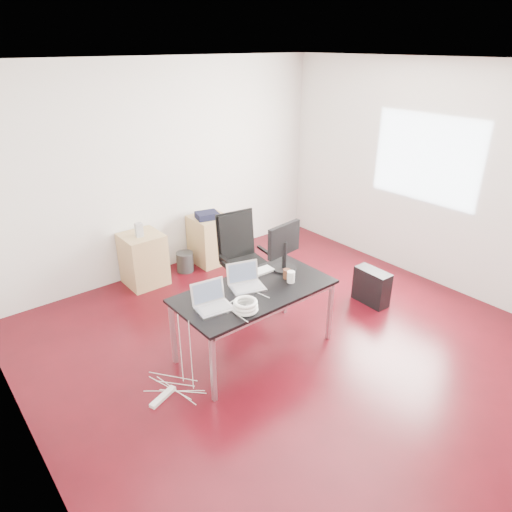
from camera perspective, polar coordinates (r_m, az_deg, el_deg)
room_shell at (r=4.36m, az=4.93°, el=4.32°), size 5.00×5.00×5.00m
desk at (r=4.55m, az=-0.18°, el=-4.80°), size 1.60×0.80×0.73m
office_chair at (r=5.56m, az=-1.77°, el=0.26°), size 0.54×0.56×1.08m
filing_cabinet_left at (r=6.19m, az=-13.88°, el=-0.39°), size 0.50×0.50×0.70m
filing_cabinet_right at (r=6.65m, az=-5.74°, el=2.09°), size 0.50×0.50×0.70m
pc_tower at (r=5.80m, az=14.25°, el=-3.73°), size 0.22×0.46×0.44m
wastebasket at (r=6.50m, az=-8.86°, el=-0.73°), size 0.29×0.29×0.28m
power_strip at (r=4.43m, az=-11.56°, el=-16.87°), size 0.30×0.16×0.04m
laptop_left at (r=4.23m, az=-5.49°, el=-5.72°), size 0.36×0.30×0.23m
laptop_right at (r=4.55m, az=-1.26°, el=-3.21°), size 0.39×0.34×0.23m
monitor at (r=4.81m, az=3.51°, el=1.44°), size 0.45×0.26×0.51m
keyboard at (r=4.81m, az=-0.18°, el=-2.17°), size 0.45×0.17×0.02m
cup_white at (r=4.64m, az=4.39°, el=-2.62°), size 0.10×0.10×0.12m
cup_brown at (r=4.72m, az=3.87°, el=-2.24°), size 0.09×0.09×0.10m
cable_coil at (r=4.16m, az=-1.33°, el=-6.23°), size 0.24×0.24×0.11m
power_adapter at (r=4.24m, az=-0.64°, el=-6.14°), size 0.09×0.09×0.03m
speaker at (r=5.97m, az=-14.42°, el=3.18°), size 0.10×0.09×0.18m
navy_garment at (r=6.44m, az=-6.13°, el=5.07°), size 0.35×0.31×0.09m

